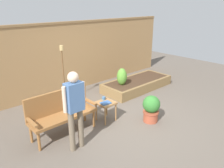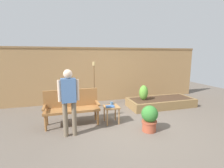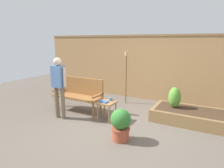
% 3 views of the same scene
% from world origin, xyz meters
% --- Properties ---
extents(ground_plane, '(14.00, 14.00, 0.00)m').
position_xyz_m(ground_plane, '(0.00, 0.00, 0.00)').
color(ground_plane, '#60564C').
extents(fence_back, '(8.40, 0.14, 2.16)m').
position_xyz_m(fence_back, '(0.00, 2.60, 1.09)').
color(fence_back, '#A37A4C').
rests_on(fence_back, ground_plane).
extents(garden_bench, '(1.44, 0.48, 0.94)m').
position_xyz_m(garden_bench, '(-1.41, 0.56, 0.54)').
color(garden_bench, '#936033').
rests_on(garden_bench, ground_plane).
extents(side_table, '(0.40, 0.40, 0.48)m').
position_xyz_m(side_table, '(-0.36, 0.31, 0.40)').
color(side_table, '#9E7042').
rests_on(side_table, ground_plane).
extents(cup_on_table, '(0.11, 0.08, 0.08)m').
position_xyz_m(cup_on_table, '(-0.32, 0.44, 0.52)').
color(cup_on_table, teal).
rests_on(cup_on_table, side_table).
extents(book_on_table, '(0.24, 0.19, 0.03)m').
position_xyz_m(book_on_table, '(-0.42, 0.26, 0.49)').
color(book_on_table, '#38609E').
rests_on(book_on_table, side_table).
extents(potted_boxwood, '(0.41, 0.41, 0.65)m').
position_xyz_m(potted_boxwood, '(0.40, -0.44, 0.35)').
color(potted_boxwood, '#A84C33').
rests_on(potted_boxwood, ground_plane).
extents(raised_planter_bed, '(2.40, 1.00, 0.30)m').
position_xyz_m(raised_planter_bed, '(1.79, 1.23, 0.15)').
color(raised_planter_bed, olive).
rests_on(raised_planter_bed, ground_plane).
extents(shrub_near_bench, '(0.31, 0.31, 0.52)m').
position_xyz_m(shrub_near_bench, '(1.09, 1.24, 0.56)').
color(shrub_near_bench, brown).
rests_on(shrub_near_bench, raised_planter_bed).
extents(tiki_torch, '(0.10, 0.10, 1.63)m').
position_xyz_m(tiki_torch, '(-0.55, 1.85, 1.12)').
color(tiki_torch, brown).
rests_on(tiki_torch, ground_plane).
extents(person_by_bench, '(0.47, 0.20, 1.56)m').
position_xyz_m(person_by_bench, '(-1.49, -0.13, 0.93)').
color(person_by_bench, '#70604C').
rests_on(person_by_bench, ground_plane).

